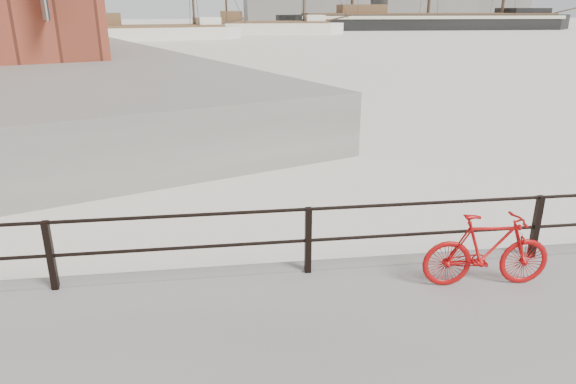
# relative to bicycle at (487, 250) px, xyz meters

# --- Properties ---
(ground) EXTENTS (400.00, 400.00, 0.00)m
(ground) POSITION_rel_bicycle_xyz_m (1.16, 0.84, -0.88)
(ground) COLOR white
(ground) RESTS_ON ground
(guardrail) EXTENTS (28.00, 0.10, 1.00)m
(guardrail) POSITION_rel_bicycle_xyz_m (1.16, 0.69, -0.03)
(guardrail) COLOR black
(guardrail) RESTS_ON promenade
(bicycle) EXTENTS (1.76, 0.40, 1.05)m
(bicycle) POSITION_rel_bicycle_xyz_m (0.00, 0.00, 0.00)
(bicycle) COLOR #A90B0C
(bicycle) RESTS_ON promenade
(barque_black) EXTENTS (65.75, 22.77, 36.58)m
(barque_black) POSITION_rel_bicycle_xyz_m (37.07, 92.98, -0.88)
(barque_black) COLOR black
(barque_black) RESTS_ON ground
(schooner_mid) EXTENTS (27.08, 12.06, 19.45)m
(schooner_mid) POSITION_rel_bicycle_xyz_m (4.63, 79.20, -0.88)
(schooner_mid) COLOR silver
(schooner_mid) RESTS_ON ground
(schooner_left) EXTENTS (28.55, 18.36, 19.83)m
(schooner_left) POSITION_rel_bicycle_xyz_m (-11.89, 66.32, -0.88)
(schooner_left) COLOR silver
(schooner_left) RESTS_ON ground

